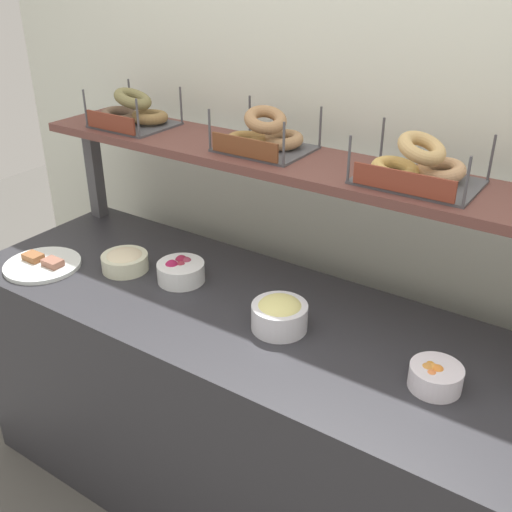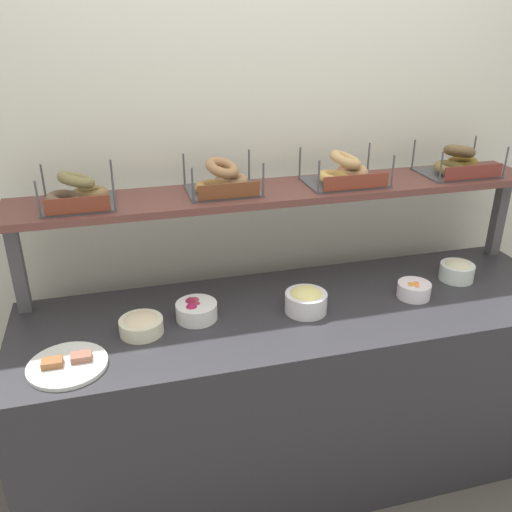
% 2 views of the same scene
% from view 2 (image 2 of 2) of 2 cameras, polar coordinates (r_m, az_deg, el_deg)
% --- Properties ---
extents(ground_plane, '(8.00, 8.00, 0.00)m').
position_cam_2_polar(ground_plane, '(2.78, 4.26, -20.70)').
color(ground_plane, '#595651').
extents(back_wall, '(3.52, 0.06, 2.40)m').
position_cam_2_polar(back_wall, '(2.60, 1.13, 7.25)').
color(back_wall, silver).
rests_on(back_wall, ground_plane).
extents(deli_counter, '(2.32, 0.70, 0.85)m').
position_cam_2_polar(deli_counter, '(2.50, 4.57, -13.83)').
color(deli_counter, '#2D2D33').
rests_on(deli_counter, ground_plane).
extents(shelf_riser_left, '(0.05, 0.05, 0.40)m').
position_cam_2_polar(shelf_riser_left, '(2.33, -23.69, -0.98)').
color(shelf_riser_left, '#4C4C51').
rests_on(shelf_riser_left, deli_counter).
extents(shelf_riser_right, '(0.05, 0.05, 0.40)m').
position_cam_2_polar(shelf_riser_right, '(2.91, 24.04, 3.89)').
color(shelf_riser_right, '#4C4C51').
rests_on(shelf_riser_right, deli_counter).
extents(upper_shelf, '(2.28, 0.32, 0.03)m').
position_cam_2_polar(upper_shelf, '(2.33, 3.06, 6.78)').
color(upper_shelf, brown).
rests_on(upper_shelf, shelf_riser_left).
extents(bowl_beet_salad, '(0.16, 0.16, 0.08)m').
position_cam_2_polar(bowl_beet_salad, '(2.17, -6.30, -5.64)').
color(bowl_beet_salad, white).
rests_on(bowl_beet_salad, deli_counter).
extents(bowl_potato_salad, '(0.17, 0.17, 0.07)m').
position_cam_2_polar(bowl_potato_salad, '(2.11, -11.92, -7.02)').
color(bowl_potato_salad, '#E5E8C5').
rests_on(bowl_potato_salad, deli_counter).
extents(bowl_fruit_salad, '(0.14, 0.14, 0.07)m').
position_cam_2_polar(bowl_fruit_salad, '(2.41, 16.17, -3.39)').
color(bowl_fruit_salad, white).
rests_on(bowl_fruit_salad, deli_counter).
extents(bowl_egg_salad, '(0.17, 0.17, 0.10)m').
position_cam_2_polar(bowl_egg_salad, '(2.21, 5.30, -4.61)').
color(bowl_egg_salad, white).
rests_on(bowl_egg_salad, deli_counter).
extents(bowl_scallion_spread, '(0.15, 0.15, 0.09)m').
position_cam_2_polar(bowl_scallion_spread, '(2.62, 20.28, -1.38)').
color(bowl_scallion_spread, white).
rests_on(bowl_scallion_spread, deli_counter).
extents(serving_plate_white, '(0.27, 0.27, 0.04)m').
position_cam_2_polar(serving_plate_white, '(2.01, -19.11, -10.68)').
color(serving_plate_white, white).
rests_on(serving_plate_white, deli_counter).
extents(bagel_basket_poppy, '(0.27, 0.24, 0.14)m').
position_cam_2_polar(bagel_basket_poppy, '(2.20, -18.15, 6.22)').
color(bagel_basket_poppy, '#4C4C51').
rests_on(bagel_basket_poppy, upper_shelf).
extents(bagel_basket_everything, '(0.29, 0.26, 0.14)m').
position_cam_2_polar(bagel_basket_everything, '(2.26, -3.54, 7.82)').
color(bagel_basket_everything, '#4C4C51').
rests_on(bagel_basket_everything, upper_shelf).
extents(bagel_basket_sesame, '(0.34, 0.26, 0.15)m').
position_cam_2_polar(bagel_basket_sesame, '(2.40, 9.25, 8.59)').
color(bagel_basket_sesame, '#4C4C51').
rests_on(bagel_basket_sesame, upper_shelf).
extents(bagel_basket_cinnamon_raisin, '(0.33, 0.26, 0.15)m').
position_cam_2_polar(bagel_basket_cinnamon_raisin, '(2.67, 20.34, 9.04)').
color(bagel_basket_cinnamon_raisin, '#4C4C51').
rests_on(bagel_basket_cinnamon_raisin, upper_shelf).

